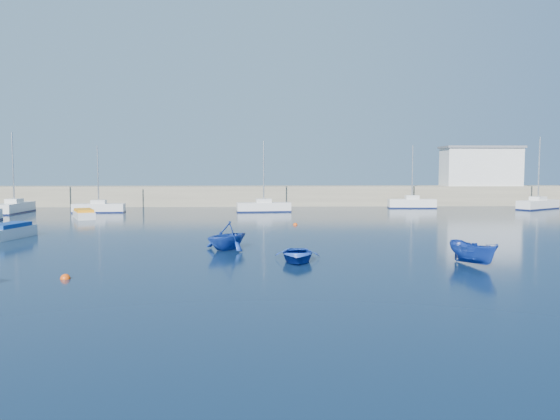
{
  "coord_description": "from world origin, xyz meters",
  "views": [
    {
      "loc": [
        0.33,
        -26.33,
        4.93
      ],
      "look_at": [
        1.96,
        17.23,
        1.6
      ],
      "focal_mm": 35.0,
      "sensor_mm": 36.0,
      "label": 1
    }
  ],
  "objects_px": {
    "sailboat_6": "(264,207)",
    "dinghy_left": "(227,236)",
    "harbor_office": "(481,167)",
    "dinghy_right": "(473,253)",
    "sailboat_5": "(99,208)",
    "dinghy_center": "(297,255)",
    "motorboat_2": "(84,214)",
    "motorboat_1": "(9,231)",
    "sailboat_7": "(412,203)",
    "sailboat_4": "(14,207)",
    "sailboat_8": "(538,204)"
  },
  "relations": [
    {
      "from": "motorboat_2",
      "to": "dinghy_left",
      "type": "relative_size",
      "value": 1.48
    },
    {
      "from": "motorboat_2",
      "to": "dinghy_left",
      "type": "xyz_separation_m",
      "value": [
        15.37,
        -21.39,
        0.42
      ]
    },
    {
      "from": "sailboat_8",
      "to": "dinghy_left",
      "type": "bearing_deg",
      "value": 97.57
    },
    {
      "from": "harbor_office",
      "to": "dinghy_left",
      "type": "distance_m",
      "value": 50.76
    },
    {
      "from": "motorboat_1",
      "to": "dinghy_center",
      "type": "xyz_separation_m",
      "value": [
        19.65,
        -10.29,
        -0.15
      ]
    },
    {
      "from": "sailboat_4",
      "to": "sailboat_6",
      "type": "bearing_deg",
      "value": 1.18
    },
    {
      "from": "harbor_office",
      "to": "sailboat_6",
      "type": "distance_m",
      "value": 31.4
    },
    {
      "from": "sailboat_6",
      "to": "dinghy_right",
      "type": "height_order",
      "value": "sailboat_6"
    },
    {
      "from": "dinghy_center",
      "to": "dinghy_right",
      "type": "relative_size",
      "value": 1.07
    },
    {
      "from": "dinghy_right",
      "to": "motorboat_1",
      "type": "bearing_deg",
      "value": 138.33
    },
    {
      "from": "sailboat_4",
      "to": "motorboat_1",
      "type": "xyz_separation_m",
      "value": [
        9.52,
        -22.44,
        -0.12
      ]
    },
    {
      "from": "motorboat_1",
      "to": "dinghy_left",
      "type": "xyz_separation_m",
      "value": [
        15.69,
        -6.0,
        0.35
      ]
    },
    {
      "from": "sailboat_7",
      "to": "motorboat_2",
      "type": "relative_size",
      "value": 1.61
    },
    {
      "from": "sailboat_4",
      "to": "motorboat_2",
      "type": "relative_size",
      "value": 1.84
    },
    {
      "from": "sailboat_4",
      "to": "dinghy_center",
      "type": "xyz_separation_m",
      "value": [
        29.17,
        -32.73,
        -0.27
      ]
    },
    {
      "from": "sailboat_6",
      "to": "dinghy_right",
      "type": "relative_size",
      "value": 2.48
    },
    {
      "from": "sailboat_4",
      "to": "dinghy_left",
      "type": "relative_size",
      "value": 2.73
    },
    {
      "from": "sailboat_4",
      "to": "sailboat_5",
      "type": "xyz_separation_m",
      "value": [
        9.21,
        0.14,
        -0.07
      ]
    },
    {
      "from": "dinghy_left",
      "to": "dinghy_right",
      "type": "distance_m",
      "value": 14.1
    },
    {
      "from": "motorboat_2",
      "to": "dinghy_right",
      "type": "xyz_separation_m",
      "value": [
        28.25,
        -27.13,
        0.18
      ]
    },
    {
      "from": "sailboat_6",
      "to": "dinghy_right",
      "type": "xyz_separation_m",
      "value": [
        10.44,
        -34.62,
        0.03
      ]
    },
    {
      "from": "harbor_office",
      "to": "motorboat_2",
      "type": "relative_size",
      "value": 2.07
    },
    {
      "from": "motorboat_2",
      "to": "sailboat_6",
      "type": "bearing_deg",
      "value": -1.72
    },
    {
      "from": "sailboat_5",
      "to": "motorboat_1",
      "type": "bearing_deg",
      "value": 177.6
    },
    {
      "from": "sailboat_7",
      "to": "dinghy_right",
      "type": "relative_size",
      "value": 2.4
    },
    {
      "from": "sailboat_6",
      "to": "dinghy_left",
      "type": "height_order",
      "value": "sailboat_6"
    },
    {
      "from": "motorboat_2",
      "to": "harbor_office",
      "type": "bearing_deg",
      "value": -3.52
    },
    {
      "from": "sailboat_5",
      "to": "sailboat_7",
      "type": "relative_size",
      "value": 0.96
    },
    {
      "from": "motorboat_2",
      "to": "dinghy_left",
      "type": "distance_m",
      "value": 26.34
    },
    {
      "from": "sailboat_4",
      "to": "dinghy_center",
      "type": "relative_size",
      "value": 2.57
    },
    {
      "from": "sailboat_6",
      "to": "dinghy_right",
      "type": "distance_m",
      "value": 36.16
    },
    {
      "from": "dinghy_center",
      "to": "dinghy_right",
      "type": "xyz_separation_m",
      "value": [
        8.92,
        -1.45,
        0.27
      ]
    },
    {
      "from": "dinghy_right",
      "to": "sailboat_5",
      "type": "bearing_deg",
      "value": 110.75
    },
    {
      "from": "sailboat_5",
      "to": "dinghy_right",
      "type": "relative_size",
      "value": 2.3
    },
    {
      "from": "sailboat_8",
      "to": "dinghy_center",
      "type": "relative_size",
      "value": 2.52
    },
    {
      "from": "sailboat_6",
      "to": "sailboat_5",
      "type": "bearing_deg",
      "value": 83.84
    },
    {
      "from": "sailboat_7",
      "to": "motorboat_1",
      "type": "xyz_separation_m",
      "value": [
        -36.55,
        -27.94,
        -0.13
      ]
    },
    {
      "from": "sailboat_6",
      "to": "sailboat_8",
      "type": "height_order",
      "value": "sailboat_8"
    },
    {
      "from": "harbor_office",
      "to": "dinghy_center",
      "type": "height_order",
      "value": "harbor_office"
    },
    {
      "from": "sailboat_5",
      "to": "dinghy_left",
      "type": "xyz_separation_m",
      "value": [
        16.0,
        -28.57,
        0.3
      ]
    },
    {
      "from": "sailboat_6",
      "to": "dinghy_center",
      "type": "bearing_deg",
      "value": 175.53
    },
    {
      "from": "motorboat_2",
      "to": "sailboat_7",
      "type": "bearing_deg",
      "value": -5.42
    },
    {
      "from": "sailboat_7",
      "to": "sailboat_8",
      "type": "xyz_separation_m",
      "value": [
        14.78,
        -2.25,
        -0.03
      ]
    },
    {
      "from": "sailboat_6",
      "to": "motorboat_1",
      "type": "xyz_separation_m",
      "value": [
        -18.13,
        -22.88,
        -0.09
      ]
    },
    {
      "from": "dinghy_center",
      "to": "motorboat_2",
      "type": "bearing_deg",
      "value": 131.19
    },
    {
      "from": "harbor_office",
      "to": "sailboat_8",
      "type": "distance_m",
      "value": 9.81
    },
    {
      "from": "sailboat_4",
      "to": "sailboat_7",
      "type": "distance_m",
      "value": 46.4
    },
    {
      "from": "harbor_office",
      "to": "sailboat_4",
      "type": "relative_size",
      "value": 1.12
    },
    {
      "from": "sailboat_5",
      "to": "dinghy_left",
      "type": "distance_m",
      "value": 32.75
    },
    {
      "from": "harbor_office",
      "to": "sailboat_6",
      "type": "relative_size",
      "value": 1.24
    }
  ]
}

